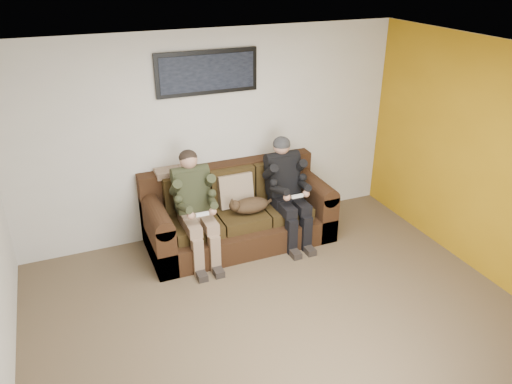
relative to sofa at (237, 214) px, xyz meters
name	(u,v)px	position (x,y,z in m)	size (l,w,h in m)	color
floor	(288,329)	(-0.15, -1.83, -0.36)	(5.00, 5.00, 0.00)	brown
ceiling	(298,64)	(-0.15, -1.83, 2.24)	(5.00, 5.00, 0.00)	silver
wall_back	(213,136)	(-0.15, 0.42, 0.94)	(5.00, 5.00, 0.00)	beige
wall_right	(505,171)	(2.35, -1.83, 0.94)	(4.50, 4.50, 0.00)	beige
accent_wall_right	(504,171)	(2.34, -1.83, 0.94)	(4.50, 4.50, 0.00)	#AD7B11
sofa	(237,214)	(0.00, 0.00, 0.00)	(2.31, 1.00, 0.95)	black
throw_pillow	(235,190)	(0.00, 0.04, 0.32)	(0.44, 0.13, 0.42)	#8F775E
throw_blanket	(174,172)	(-0.70, 0.29, 0.59)	(0.47, 0.23, 0.08)	gray
person_left	(195,201)	(-0.60, -0.19, 0.39)	(0.51, 0.87, 1.32)	#8C6F57
person_right	(286,184)	(0.60, -0.19, 0.39)	(0.51, 0.86, 1.33)	black
cat	(249,205)	(0.09, -0.21, 0.21)	(0.66, 0.26, 0.24)	#4A331D
framed_poster	(207,72)	(-0.20, 0.38, 1.74)	(1.25, 0.05, 0.52)	black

